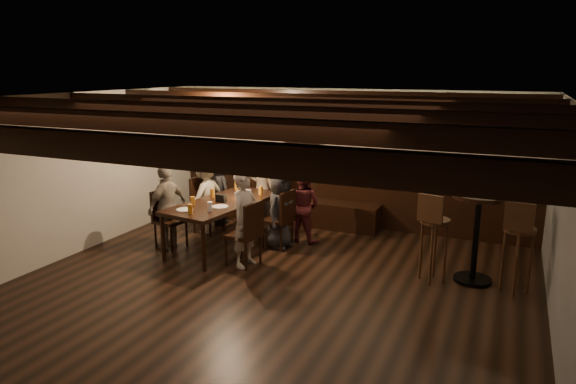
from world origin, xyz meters
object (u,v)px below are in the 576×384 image
at_px(chair_left_near, 208,216).
at_px(bar_stool_left, 433,249).
at_px(chair_left_far, 170,230).
at_px(chair_right_near, 279,230).
at_px(person_right_near, 280,210).
at_px(person_left_far, 167,207).
at_px(person_left_near, 206,196).
at_px(dining_table, 224,205).
at_px(high_top_table, 477,225).
at_px(person_bench_centre, 262,190).
at_px(person_bench_left, 216,191).
at_px(person_right_far, 245,219).
at_px(bar_stool_right, 517,259).
at_px(person_bench_right, 303,206).
at_px(chair_right_far, 244,246).

distance_m(chair_left_near, bar_stool_left, 3.88).
distance_m(chair_left_far, bar_stool_left, 3.97).
bearing_deg(chair_right_near, person_right_near, -90.00).
distance_m(chair_right_near, person_left_far, 1.76).
bearing_deg(bar_stool_left, person_left_near, -172.91).
height_order(dining_table, bar_stool_left, bar_stool_left).
height_order(person_left_far, high_top_table, person_left_far).
relative_size(chair_left_far, person_bench_centre, 0.65).
xyz_separation_m(chair_left_far, person_bench_left, (0.00, 1.36, 0.34)).
bearing_deg(person_left_near, dining_table, 59.04).
relative_size(dining_table, person_left_near, 1.63).
relative_size(dining_table, person_right_far, 1.52).
xyz_separation_m(chair_right_near, person_left_near, (-1.46, 0.20, 0.36)).
relative_size(bar_stool_left, bar_stool_right, 1.00).
relative_size(chair_left_near, person_right_near, 0.79).
xyz_separation_m(chair_left_near, person_bench_centre, (0.79, 0.50, 0.41)).
xyz_separation_m(person_bench_right, person_right_far, (-0.33, -1.32, 0.09)).
height_order(person_bench_right, person_left_far, person_left_far).
distance_m(chair_left_far, chair_right_near, 1.70).
bearing_deg(person_bench_centre, chair_right_near, 140.17).
distance_m(chair_right_far, person_bench_right, 1.40).
xyz_separation_m(chair_right_far, person_left_far, (-1.46, 0.20, 0.36)).
distance_m(chair_right_near, bar_stool_right, 3.43).
height_order(chair_right_near, high_top_table, high_top_table).
bearing_deg(person_left_far, person_bench_right, 129.29).
xyz_separation_m(chair_left_near, chair_right_near, (1.43, -0.19, -0.01)).
height_order(person_left_near, bar_stool_left, person_left_near).
xyz_separation_m(person_bench_centre, person_left_near, (-0.82, -0.49, -0.06)).
bearing_deg(chair_right_far, person_bench_left, 50.19).
xyz_separation_m(chair_right_far, person_bench_left, (-1.42, 1.56, 0.33)).
bearing_deg(high_top_table, person_bench_left, 169.37).
relative_size(chair_left_far, chair_right_far, 0.97).
height_order(person_left_near, high_top_table, person_left_near).
xyz_separation_m(person_right_near, bar_stool_right, (3.38, -0.32, -0.15)).
bearing_deg(dining_table, chair_left_near, 148.00).
distance_m(person_bench_left, high_top_table, 4.53).
bearing_deg(person_right_near, person_left_far, 120.96).
relative_size(person_right_far, bar_stool_right, 1.14).
height_order(chair_right_near, bar_stool_left, bar_stool_left).
xyz_separation_m(chair_right_far, person_bench_centre, (-0.51, 1.58, 0.41)).
distance_m(chair_left_near, person_left_far, 0.97).
bearing_deg(person_left_far, person_bench_left, -173.66).
bearing_deg(chair_right_near, person_bench_left, 74.47).
xyz_separation_m(person_bench_left, person_bench_centre, (0.91, 0.03, 0.09)).
relative_size(high_top_table, bar_stool_right, 0.99).
bearing_deg(chair_left_near, chair_right_far, 57.99).
bearing_deg(bar_stool_right, chair_left_far, -167.60).
bearing_deg(bar_stool_right, dining_table, -171.58).
height_order(chair_right_near, person_right_near, person_right_near).
height_order(chair_left_near, chair_right_near, chair_left_near).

